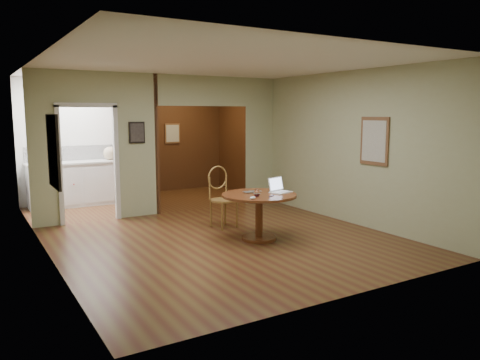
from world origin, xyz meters
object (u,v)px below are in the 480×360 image
dining_table (259,206)px  open_laptop (278,188)px  chair (221,193)px  closed_laptop (253,192)px

dining_table → open_laptop: (0.35, -0.01, 0.25)m
chair → dining_table: bearing=-93.5°
open_laptop → closed_laptop: bearing=146.6°
closed_laptop → chair: bearing=100.1°
chair → closed_laptop: 0.93m
open_laptop → closed_laptop: (-0.39, 0.13, -0.05)m
closed_laptop → dining_table: bearing=-68.3°
chair → closed_laptop: chair is taller
dining_table → chair: chair is taller
dining_table → chair: bearing=95.9°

